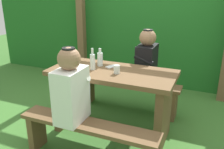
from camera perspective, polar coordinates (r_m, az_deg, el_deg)
The scene contains 12 objects.
ground_plane at distance 3.08m, azimuth 0.00°, elevation -12.84°, with size 12.00×12.00×0.00m, color #3D712E.
hedge_backdrop at distance 4.56m, azimuth 9.84°, elevation 8.84°, with size 6.40×0.65×1.63m, color #1F6322.
pergola_post_left at distance 4.47m, azimuth -7.13°, elevation 12.13°, with size 0.12×0.12×2.15m, color brown.
picnic_table at distance 2.83m, azimuth 0.00°, elevation -3.90°, with size 1.40×0.64×0.77m.
bench_near at distance 2.46m, azimuth -5.58°, elevation -13.55°, with size 1.40×0.24×0.44m.
bench_far at distance 3.43m, azimuth 3.89°, elevation -3.40°, with size 1.40×0.24×0.44m.
person_white_shirt at distance 2.32m, azimuth -9.42°, elevation -3.13°, with size 0.25×0.35×0.72m.
person_black_coat at distance 3.21m, azimuth 7.96°, elevation 3.43°, with size 0.25×0.35×0.72m.
drinking_glass at distance 2.64m, azimuth 1.12°, elevation 1.20°, with size 0.07×0.07×0.09m, color silver.
bottle_left at distance 2.89m, azimuth -2.77°, elevation 3.65°, with size 0.06×0.06×0.21m.
bottle_right at distance 2.75m, azimuth -4.49°, elevation 3.07°, with size 0.06×0.06×0.24m.
cell_phone at distance 2.87m, azimuth -0.07°, elevation 1.88°, with size 0.07×0.14×0.01m, color silver.
Camera 1 is at (1.01, -2.39, 1.66)m, focal length 39.71 mm.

